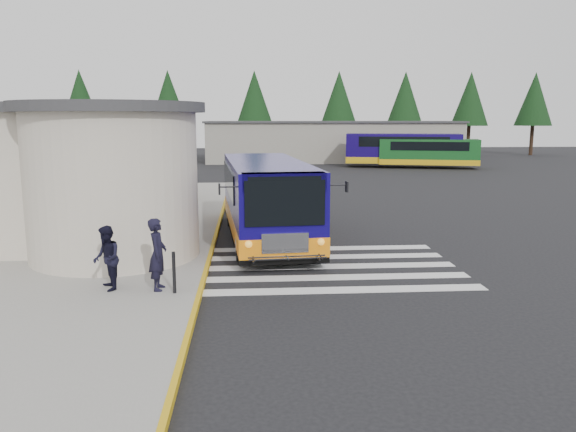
{
  "coord_description": "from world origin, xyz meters",
  "views": [
    {
      "loc": [
        -2.77,
        -17.28,
        4.46
      ],
      "look_at": [
        -1.6,
        -0.5,
        1.53
      ],
      "focal_mm": 35.0,
      "sensor_mm": 36.0,
      "label": 1
    }
  ],
  "objects": [
    {
      "name": "sidewalk",
      "position": [
        -9.0,
        4.0,
        0.07
      ],
      "size": [
        10.0,
        34.0,
        0.15
      ],
      "primitive_type": "cube",
      "color": "gray",
      "rests_on": "ground"
    },
    {
      "name": "bollard",
      "position": [
        -4.66,
        -3.6,
        0.68
      ],
      "size": [
        0.09,
        0.09,
        1.06
      ],
      "primitive_type": "cylinder",
      "color": "black",
      "rests_on": "sidewalk"
    },
    {
      "name": "station_building",
      "position": [
        -10.84,
        6.91,
        2.57
      ],
      "size": [
        12.7,
        18.7,
        4.8
      ],
      "color": "beige",
      "rests_on": "ground"
    },
    {
      "name": "tree_line",
      "position": [
        6.29,
        50.0,
        6.77
      ],
      "size": [
        58.4,
        4.4,
        10.0
      ],
      "color": "black",
      "rests_on": "ground"
    },
    {
      "name": "far_bus_a",
      "position": [
        11.44,
        33.92,
        1.73
      ],
      "size": [
        10.72,
        5.05,
        2.67
      ],
      "rotation": [
        0.0,
        0.0,
        1.35
      ],
      "color": "#13064E",
      "rests_on": "ground"
    },
    {
      "name": "depot_building",
      "position": [
        6.0,
        42.0,
        2.11
      ],
      "size": [
        26.4,
        8.4,
        4.2
      ],
      "color": "gray",
      "rests_on": "ground"
    },
    {
      "name": "crosswalk",
      "position": [
        -0.5,
        -0.8,
        0.01
      ],
      "size": [
        8.0,
        5.35,
        0.01
      ],
      "color": "silver",
      "rests_on": "ground"
    },
    {
      "name": "pedestrian_a",
      "position": [
        -5.1,
        -3.26,
        1.07
      ],
      "size": [
        0.45,
        0.68,
        1.85
      ],
      "primitive_type": "imported",
      "rotation": [
        0.0,
        0.0,
        1.56
      ],
      "color": "black",
      "rests_on": "sidewalk"
    },
    {
      "name": "far_bus_b",
      "position": [
        13.54,
        32.85,
        1.47
      ],
      "size": [
        9.12,
        4.58,
        2.27
      ],
      "rotation": [
        0.0,
        0.0,
        1.32
      ],
      "color": "#15501E",
      "rests_on": "ground"
    },
    {
      "name": "pedestrian_b",
      "position": [
        -6.39,
        -3.21,
        0.98
      ],
      "size": [
        0.87,
        0.98,
        1.65
      ],
      "primitive_type": "imported",
      "rotation": [
        0.0,
        0.0,
        -1.2
      ],
      "color": "black",
      "rests_on": "sidewalk"
    },
    {
      "name": "ground",
      "position": [
        0.0,
        0.0,
        0.0
      ],
      "size": [
        140.0,
        140.0,
        0.0
      ],
      "primitive_type": "plane",
      "color": "black",
      "rests_on": "ground"
    },
    {
      "name": "transit_bus",
      "position": [
        -2.13,
        3.31,
        1.4
      ],
      "size": [
        3.99,
        10.52,
        2.92
      ],
      "rotation": [
        0.0,
        0.0,
        0.08
      ],
      "color": "#120864",
      "rests_on": "ground"
    },
    {
      "name": "curb_strip",
      "position": [
        -4.05,
        4.0,
        0.08
      ],
      "size": [
        0.12,
        34.0,
        0.16
      ],
      "primitive_type": "cube",
      "color": "gold",
      "rests_on": "ground"
    }
  ]
}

